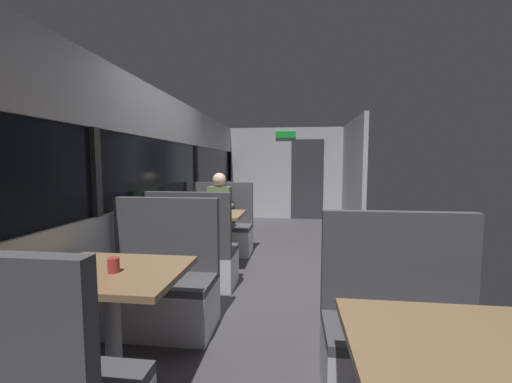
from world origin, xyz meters
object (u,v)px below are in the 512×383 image
Objects in this scene: dining_table_near_window at (111,285)px; bench_mid_window_facing_entry at (221,232)px; dining_table_front_aisle at (472,370)px; coffee_cup_primary at (114,265)px; bench_mid_window_facing_end at (193,258)px; dining_table_mid_window at (209,220)px; seated_passenger at (220,220)px; bench_near_window_facing_entry at (160,290)px; bench_front_aisle_facing_entry at (404,344)px.

bench_mid_window_facing_entry is (0.00, 2.99, -0.31)m from dining_table_near_window.
dining_table_front_aisle is 10.00× the size of coffee_cup_primary.
bench_mid_window_facing_end reaches higher than dining_table_front_aisle.
seated_passenger is at bearing 90.00° from dining_table_mid_window.
bench_near_window_facing_entry reaches higher than dining_table_near_window.
seated_passenger is (0.00, 2.92, -0.10)m from dining_table_near_window.
bench_front_aisle_facing_entry reaches higher than dining_table_front_aisle.
bench_mid_window_facing_entry is (0.00, 2.29, 0.00)m from bench_near_window_facing_entry.
dining_table_front_aisle is 0.82× the size of bench_front_aisle_facing_entry.
bench_mid_window_facing_end is at bearing 90.00° from bench_near_window_facing_entry.
bench_near_window_facing_entry is 2.29m from bench_mid_window_facing_entry.
dining_table_front_aisle is 1.84m from coffee_cup_primary.
bench_near_window_facing_entry is 0.89m from bench_mid_window_facing_end.
dining_table_front_aisle is at bearing -58.24° from dining_table_mid_window.
bench_mid_window_facing_end is 1.00× the size of bench_mid_window_facing_entry.
bench_mid_window_facing_entry is at bearing 90.00° from dining_table_near_window.
bench_mid_window_facing_entry reaches higher than dining_table_near_window.
dining_table_near_window is 0.82× the size of bench_near_window_facing_entry.
coffee_cup_primary is at bearing -88.36° from bench_mid_window_facing_end.
dining_table_front_aisle is at bearing -35.98° from bench_near_window_facing_entry.
bench_front_aisle_facing_entry is 12.22× the size of coffee_cup_primary.
dining_table_near_window is at bearing -90.00° from bench_mid_window_facing_entry.
seated_passenger is (-1.79, 2.82, 0.21)m from bench_front_aisle_facing_entry.
dining_table_near_window is 1.00× the size of dining_table_front_aisle.
bench_mid_window_facing_entry is at bearing 90.00° from seated_passenger.
bench_near_window_facing_entry and bench_mid_window_facing_entry have the same top height.
dining_table_mid_window is at bearing 91.15° from coffee_cup_primary.
bench_mid_window_facing_end is at bearing -90.00° from dining_table_mid_window.
dining_table_mid_window is 0.77m from bench_mid_window_facing_end.
bench_near_window_facing_entry is 2.23m from dining_table_front_aisle.
dining_table_near_window is at bearing -90.00° from bench_near_window_facing_entry.
bench_mid_window_facing_end is 1.34m from seated_passenger.
seated_passenger is at bearing 122.42° from bench_front_aisle_facing_entry.
bench_near_window_facing_entry is 1.00× the size of bench_mid_window_facing_end.
bench_front_aisle_facing_entry is at bearing -58.24° from bench_mid_window_facing_entry.
coffee_cup_primary is at bearing -88.85° from dining_table_mid_window.
bench_near_window_facing_entry reaches higher than dining_table_front_aisle.
bench_front_aisle_facing_entry reaches higher than coffee_cup_primary.
dining_table_near_window is at bearing -90.00° from bench_mid_window_facing_end.
bench_near_window_facing_entry is 1.89m from bench_front_aisle_facing_entry.
bench_mid_window_facing_entry and bench_front_aisle_facing_entry have the same top height.
coffee_cup_primary is (0.05, -0.74, 0.46)m from bench_near_window_facing_entry.
coffee_cup_primary is at bearing -41.04° from dining_table_near_window.
seated_passenger reaches higher than coffee_cup_primary.
bench_near_window_facing_entry and bench_mid_window_facing_end have the same top height.
dining_table_near_window is 0.77m from bench_near_window_facing_entry.
dining_table_front_aisle is at bearing -63.03° from seated_passenger.
dining_table_mid_window is (0.00, 2.29, 0.00)m from dining_table_near_window.
bench_near_window_facing_entry is at bearing 93.61° from coffee_cup_primary.
bench_mid_window_facing_end is at bearing -90.00° from seated_passenger.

